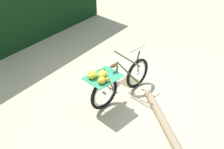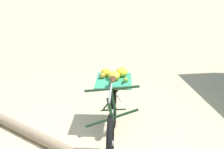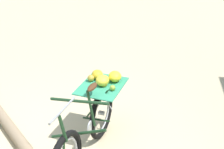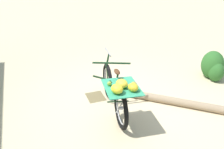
# 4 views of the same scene
# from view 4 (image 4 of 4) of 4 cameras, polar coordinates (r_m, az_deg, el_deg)

# --- Properties ---
(ground_plane) EXTENTS (60.00, 60.00, 0.00)m
(ground_plane) POSITION_cam_4_polar(r_m,az_deg,el_deg) (4.48, -1.30, -7.52)
(ground_plane) COLOR beige
(bicycle) EXTENTS (1.80, 0.76, 1.03)m
(bicycle) POSITION_cam_4_polar(r_m,az_deg,el_deg) (3.94, 0.81, -4.36)
(bicycle) COLOR black
(bicycle) RESTS_ON ground_plane
(fallen_log) EXTENTS (1.66, 1.88, 0.16)m
(fallen_log) POSITION_cam_4_polar(r_m,az_deg,el_deg) (4.57, 18.29, -7.11)
(fallen_log) COLOR #9E8466
(fallen_log) RESTS_ON ground_plane
(shrub_cluster) EXTENTS (0.74, 0.51, 0.70)m
(shrub_cluster) POSITION_cam_4_polar(r_m,az_deg,el_deg) (5.96, 24.83, 1.92)
(shrub_cluster) COLOR #2D6628
(shrub_cluster) RESTS_ON ground_plane
(leaf_litter_patch) EXTENTS (0.44, 0.36, 0.01)m
(leaf_litter_patch) POSITION_cam_4_polar(r_m,az_deg,el_deg) (4.71, -4.35, -5.82)
(leaf_litter_patch) COLOR olive
(leaf_litter_patch) RESTS_ON ground_plane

